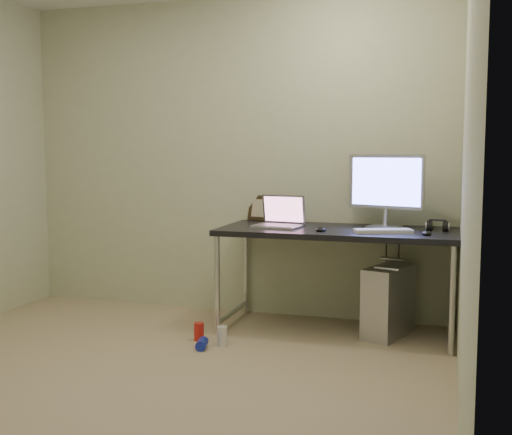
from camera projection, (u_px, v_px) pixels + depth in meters
name	position (u px, v px, depth m)	size (l,w,h in m)	color
floor	(131.00, 384.00, 3.59)	(3.50, 3.50, 0.00)	tan
wall_back	(233.00, 157.00, 5.13)	(3.50, 0.02, 2.50)	beige
wall_right	(467.00, 163.00, 2.95)	(0.02, 3.50, 2.50)	beige
desk	(337.00, 239.00, 4.57)	(1.67, 0.73, 0.75)	black
tower_computer	(389.00, 301.00, 4.51)	(0.35, 0.52, 0.53)	silver
cable_a	(386.00, 272.00, 4.81)	(0.01, 0.01, 0.70)	black
cable_b	(398.00, 275.00, 4.76)	(0.01, 0.01, 0.72)	black
can_red	(199.00, 332.00, 4.41)	(0.07, 0.07, 0.13)	red
can_white	(222.00, 336.00, 4.30)	(0.07, 0.07, 0.13)	silver
can_blue	(202.00, 344.00, 4.23)	(0.07, 0.07, 0.13)	#1728B7
laptop	(280.00, 220.00, 4.66)	(0.36, 0.31, 0.23)	silver
monitor	(386.00, 185.00, 4.58)	(0.55, 0.22, 0.53)	silver
keyboard	(383.00, 231.00, 4.34)	(0.39, 0.13, 0.02)	silver
mouse_right	(427.00, 232.00, 4.22)	(0.06, 0.10, 0.04)	black
mouse_left	(321.00, 228.00, 4.43)	(0.07, 0.12, 0.04)	black
headphones	(438.00, 227.00, 4.44)	(0.15, 0.09, 0.10)	black
picture_frame	(263.00, 208.00, 5.07)	(0.25, 0.03, 0.20)	black
webcam	(299.00, 212.00, 4.93)	(0.04, 0.04, 0.12)	silver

